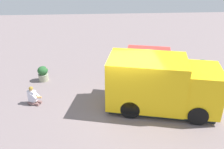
{
  "coord_description": "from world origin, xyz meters",
  "views": [
    {
      "loc": [
        -1.31,
        -9.09,
        6.19
      ],
      "look_at": [
        -0.58,
        1.79,
        0.86
      ],
      "focal_mm": 39.02,
      "sensor_mm": 36.0,
      "label": 1
    }
  ],
  "objects_px": {
    "food_truck": "(161,85)",
    "planter_flowering_near": "(43,73)",
    "person_customer": "(33,97)",
    "planter_flowering_far": "(202,67)"
  },
  "relations": [
    {
      "from": "food_truck",
      "to": "planter_flowering_near",
      "type": "bearing_deg",
      "value": 151.45
    },
    {
      "from": "food_truck",
      "to": "planter_flowering_near",
      "type": "xyz_separation_m",
      "value": [
        -5.67,
        3.09,
        -0.73
      ]
    },
    {
      "from": "person_customer",
      "to": "planter_flowering_far",
      "type": "xyz_separation_m",
      "value": [
        8.94,
        2.36,
        0.17
      ]
    },
    {
      "from": "person_customer",
      "to": "planter_flowering_far",
      "type": "bearing_deg",
      "value": 14.81
    },
    {
      "from": "person_customer",
      "to": "planter_flowering_near",
      "type": "relative_size",
      "value": 1.06
    },
    {
      "from": "planter_flowering_near",
      "to": "planter_flowering_far",
      "type": "relative_size",
      "value": 0.87
    },
    {
      "from": "planter_flowering_near",
      "to": "food_truck",
      "type": "bearing_deg",
      "value": -28.55
    },
    {
      "from": "food_truck",
      "to": "person_customer",
      "type": "xyz_separation_m",
      "value": [
        -5.71,
        0.76,
        -0.82
      ]
    },
    {
      "from": "food_truck",
      "to": "planter_flowering_near",
      "type": "distance_m",
      "value": 6.5
    },
    {
      "from": "person_customer",
      "to": "planter_flowering_far",
      "type": "relative_size",
      "value": 0.92
    }
  ]
}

